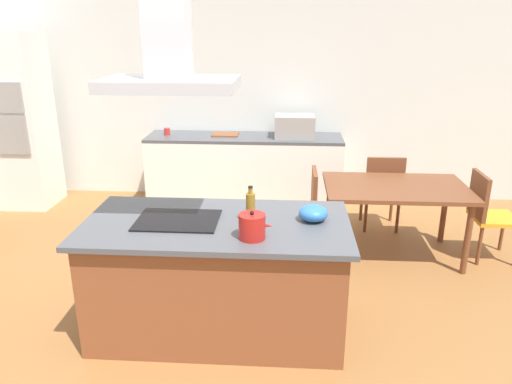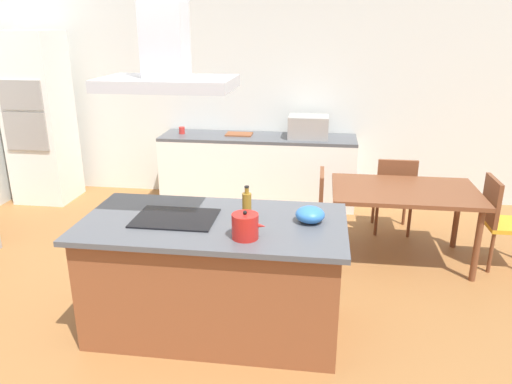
{
  "view_description": "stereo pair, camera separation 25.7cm",
  "coord_description": "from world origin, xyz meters",
  "px_view_note": "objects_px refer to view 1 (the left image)",
  "views": [
    {
      "loc": [
        0.51,
        -3.28,
        2.27
      ],
      "look_at": [
        0.26,
        0.4,
        1.0
      ],
      "focal_mm": 34.3,
      "sensor_mm": 36.0,
      "label": 1
    },
    {
      "loc": [
        0.76,
        -3.26,
        2.27
      ],
      "look_at": [
        0.26,
        0.4,
        1.0
      ],
      "focal_mm": 34.3,
      "sensor_mm": 36.0,
      "label": 2
    }
  ],
  "objects_px": {
    "wall_oven_stack": "(19,122)",
    "range_hood": "(168,51)",
    "chair_facing_back_wall": "(382,188)",
    "cutting_board": "(225,135)",
    "chair_at_left_end": "(303,206)",
    "tea_kettle": "(252,226)",
    "dining_table": "(396,194)",
    "countertop_microwave": "(295,126)",
    "coffee_mug_red": "(167,132)",
    "olive_oil_bottle": "(251,207)",
    "mixing_bowl": "(313,213)",
    "cooktop": "(178,220)",
    "chair_at_right_end": "(487,211)"
  },
  "relations": [
    {
      "from": "cooktop",
      "to": "dining_table",
      "type": "height_order",
      "value": "cooktop"
    },
    {
      "from": "tea_kettle",
      "to": "mixing_bowl",
      "type": "distance_m",
      "value": 0.54
    },
    {
      "from": "mixing_bowl",
      "to": "chair_at_right_end",
      "type": "distance_m",
      "value": 2.29
    },
    {
      "from": "olive_oil_bottle",
      "to": "coffee_mug_red",
      "type": "bearing_deg",
      "value": 114.46
    },
    {
      "from": "countertop_microwave",
      "to": "chair_at_left_end",
      "type": "xyz_separation_m",
      "value": [
        0.09,
        -1.48,
        -0.53
      ]
    },
    {
      "from": "wall_oven_stack",
      "to": "chair_at_right_end",
      "type": "relative_size",
      "value": 2.47
    },
    {
      "from": "tea_kettle",
      "to": "coffee_mug_red",
      "type": "distance_m",
      "value": 3.44
    },
    {
      "from": "cutting_board",
      "to": "cooktop",
      "type": "bearing_deg",
      "value": -89.69
    },
    {
      "from": "mixing_bowl",
      "to": "range_hood",
      "type": "relative_size",
      "value": 0.24
    },
    {
      "from": "wall_oven_stack",
      "to": "range_hood",
      "type": "bearing_deg",
      "value": -45.36
    },
    {
      "from": "countertop_microwave",
      "to": "coffee_mug_red",
      "type": "relative_size",
      "value": 5.56
    },
    {
      "from": "tea_kettle",
      "to": "wall_oven_stack",
      "type": "height_order",
      "value": "wall_oven_stack"
    },
    {
      "from": "cutting_board",
      "to": "chair_at_left_end",
      "type": "height_order",
      "value": "cutting_board"
    },
    {
      "from": "cutting_board",
      "to": "range_hood",
      "type": "height_order",
      "value": "range_hood"
    },
    {
      "from": "dining_table",
      "to": "chair_facing_back_wall",
      "type": "bearing_deg",
      "value": 90.0
    },
    {
      "from": "mixing_bowl",
      "to": "wall_oven_stack",
      "type": "relative_size",
      "value": 0.1
    },
    {
      "from": "chair_at_right_end",
      "to": "range_hood",
      "type": "xyz_separation_m",
      "value": [
        -2.8,
        -1.4,
        1.59
      ]
    },
    {
      "from": "tea_kettle",
      "to": "range_hood",
      "type": "xyz_separation_m",
      "value": [
        -0.57,
        0.27,
        1.11
      ]
    },
    {
      "from": "wall_oven_stack",
      "to": "dining_table",
      "type": "bearing_deg",
      "value": -15.46
    },
    {
      "from": "chair_at_left_end",
      "to": "chair_at_right_end",
      "type": "xyz_separation_m",
      "value": [
        1.83,
        0.0,
        0.0
      ]
    },
    {
      "from": "coffee_mug_red",
      "to": "cutting_board",
      "type": "xyz_separation_m",
      "value": [
        0.76,
        0.03,
        -0.04
      ]
    },
    {
      "from": "wall_oven_stack",
      "to": "dining_table",
      "type": "distance_m",
      "value": 4.69
    },
    {
      "from": "cutting_board",
      "to": "chair_facing_back_wall",
      "type": "distance_m",
      "value": 2.12
    },
    {
      "from": "cutting_board",
      "to": "tea_kettle",
      "type": "bearing_deg",
      "value": -79.63
    },
    {
      "from": "cutting_board",
      "to": "chair_at_left_end",
      "type": "distance_m",
      "value": 1.86
    },
    {
      "from": "wall_oven_stack",
      "to": "chair_facing_back_wall",
      "type": "relative_size",
      "value": 2.47
    },
    {
      "from": "olive_oil_bottle",
      "to": "mixing_bowl",
      "type": "xyz_separation_m",
      "value": [
        0.46,
        0.06,
        -0.06
      ]
    },
    {
      "from": "countertop_microwave",
      "to": "range_hood",
      "type": "height_order",
      "value": "range_hood"
    },
    {
      "from": "chair_at_left_end",
      "to": "chair_facing_back_wall",
      "type": "bearing_deg",
      "value": 36.01
    },
    {
      "from": "chair_at_left_end",
      "to": "chair_at_right_end",
      "type": "height_order",
      "value": "same"
    },
    {
      "from": "chair_at_left_end",
      "to": "chair_at_right_end",
      "type": "distance_m",
      "value": 1.83
    },
    {
      "from": "tea_kettle",
      "to": "coffee_mug_red",
      "type": "height_order",
      "value": "tea_kettle"
    },
    {
      "from": "countertop_microwave",
      "to": "cutting_board",
      "type": "height_order",
      "value": "countertop_microwave"
    },
    {
      "from": "coffee_mug_red",
      "to": "chair_at_left_end",
      "type": "height_order",
      "value": "coffee_mug_red"
    },
    {
      "from": "tea_kettle",
      "to": "dining_table",
      "type": "bearing_deg",
      "value": 51.86
    },
    {
      "from": "tea_kettle",
      "to": "wall_oven_stack",
      "type": "xyz_separation_m",
      "value": [
        -3.18,
        2.92,
        0.11
      ]
    },
    {
      "from": "mixing_bowl",
      "to": "chair_facing_back_wall",
      "type": "distance_m",
      "value": 2.23
    },
    {
      "from": "olive_oil_bottle",
      "to": "chair_at_left_end",
      "type": "distance_m",
      "value": 1.54
    },
    {
      "from": "countertop_microwave",
      "to": "range_hood",
      "type": "distance_m",
      "value": 3.19
    },
    {
      "from": "mixing_bowl",
      "to": "chair_at_right_end",
      "type": "relative_size",
      "value": 0.24
    },
    {
      "from": "countertop_microwave",
      "to": "chair_at_left_end",
      "type": "height_order",
      "value": "countertop_microwave"
    },
    {
      "from": "chair_facing_back_wall",
      "to": "range_hood",
      "type": "xyz_separation_m",
      "value": [
        -1.88,
        -2.07,
        1.59
      ]
    },
    {
      "from": "wall_oven_stack",
      "to": "chair_at_right_end",
      "type": "height_order",
      "value": "wall_oven_stack"
    },
    {
      "from": "olive_oil_bottle",
      "to": "mixing_bowl",
      "type": "height_order",
      "value": "olive_oil_bottle"
    },
    {
      "from": "tea_kettle",
      "to": "wall_oven_stack",
      "type": "relative_size",
      "value": 0.11
    },
    {
      "from": "tea_kettle",
      "to": "countertop_microwave",
      "type": "height_order",
      "value": "countertop_microwave"
    },
    {
      "from": "cooktop",
      "to": "range_hood",
      "type": "height_order",
      "value": "range_hood"
    },
    {
      "from": "wall_oven_stack",
      "to": "countertop_microwave",
      "type": "bearing_deg",
      "value": 3.83
    },
    {
      "from": "coffee_mug_red",
      "to": "cooktop",
      "type": "bearing_deg",
      "value": -75.03
    },
    {
      "from": "cooktop",
      "to": "chair_at_right_end",
      "type": "distance_m",
      "value": 3.16
    }
  ]
}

